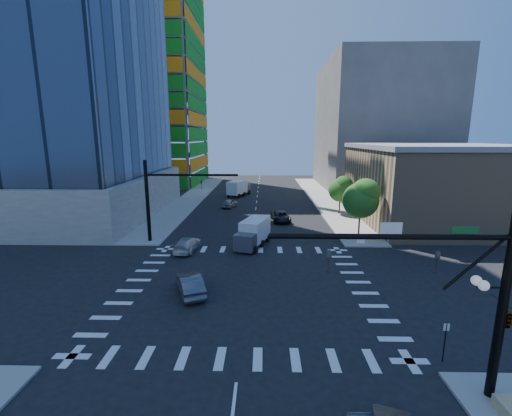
{
  "coord_description": "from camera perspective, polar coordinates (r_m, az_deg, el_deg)",
  "views": [
    {
      "loc": [
        1.28,
        -25.14,
        11.57
      ],
      "look_at": [
        0.52,
        8.0,
        4.67
      ],
      "focal_mm": 24.0,
      "sensor_mm": 36.0,
      "label": 1
    }
  ],
  "objects": [
    {
      "name": "tree_south",
      "position": [
        41.23,
        17.27,
        1.62
      ],
      "size": [
        4.16,
        4.16,
        6.82
      ],
      "color": "#382316",
      "rests_on": "sidewalk_ne"
    },
    {
      "name": "construction_building",
      "position": [
        92.6,
        -17.79,
        19.32
      ],
      "size": [
        25.16,
        34.5,
        70.6
      ],
      "color": "gray",
      "rests_on": "ground"
    },
    {
      "name": "sidewalk_ne",
      "position": [
        67.09,
        10.92,
        1.68
      ],
      "size": [
        5.0,
        60.0,
        0.15
      ],
      "primitive_type": "cube",
      "color": "#9A9892",
      "rests_on": "ground"
    },
    {
      "name": "commercial_building",
      "position": [
        53.14,
        27.87,
        3.64
      ],
      "size": [
        20.5,
        22.5,
        10.6
      ],
      "color": "#A1815D",
      "rests_on": "ground"
    },
    {
      "name": "road_markings",
      "position": [
        27.7,
        -1.5,
        -12.92
      ],
      "size": [
        20.0,
        20.0,
        0.01
      ],
      "primitive_type": "cube",
      "color": "silver",
      "rests_on": "ground"
    },
    {
      "name": "box_truck_far",
      "position": [
        68.55,
        -2.8,
        3.18
      ],
      "size": [
        4.56,
        6.37,
        3.08
      ],
      "rotation": [
        0.0,
        0.0,
        2.75
      ],
      "color": "black",
      "rests_on": "ground"
    },
    {
      "name": "sidewalk_nw",
      "position": [
        67.56,
        -10.49,
        1.77
      ],
      "size": [
        5.0,
        60.0,
        0.15
      ],
      "primitive_type": "cube",
      "color": "#9A9892",
      "rests_on": "ground"
    },
    {
      "name": "bg_building_ne",
      "position": [
        84.2,
        19.6,
        12.75
      ],
      "size": [
        24.0,
        30.0,
        28.0
      ],
      "primitive_type": "cube",
      "color": "#5C5752",
      "rests_on": "ground"
    },
    {
      "name": "tree_north",
      "position": [
        52.9,
        14.04,
        3.17
      ],
      "size": [
        3.54,
        3.52,
        5.78
      ],
      "color": "#382316",
      "rests_on": "sidewalk_ne"
    },
    {
      "name": "ground",
      "position": [
        27.7,
        -1.5,
        -12.93
      ],
      "size": [
        160.0,
        160.0,
        0.0
      ],
      "primitive_type": "plane",
      "color": "black",
      "rests_on": "ground"
    },
    {
      "name": "signal_mast_se",
      "position": [
        17.77,
        33.64,
        -11.97
      ],
      "size": [
        10.51,
        2.48,
        9.0
      ],
      "color": "black",
      "rests_on": "sidewalk_se"
    },
    {
      "name": "car_sb_near",
      "position": [
        36.25,
        -11.36,
        -5.94
      ],
      "size": [
        2.4,
        4.95,
        1.39
      ],
      "primitive_type": "imported",
      "rotation": [
        0.0,
        0.0,
        3.05
      ],
      "color": "silver",
      "rests_on": "ground"
    },
    {
      "name": "signal_mast_nw",
      "position": [
        38.81,
        -15.62,
        2.32
      ],
      "size": [
        10.2,
        0.4,
        9.0
      ],
      "color": "black",
      "rests_on": "sidewalk_nw"
    },
    {
      "name": "car_sb_cross",
      "position": [
        26.74,
        -10.92,
        -12.32
      ],
      "size": [
        3.2,
        4.86,
        1.51
      ],
      "primitive_type": "imported",
      "rotation": [
        0.0,
        0.0,
        3.52
      ],
      "color": "#4F4F54",
      "rests_on": "ground"
    },
    {
      "name": "box_truck_near",
      "position": [
        36.62,
        -0.64,
        -4.6
      ],
      "size": [
        3.9,
        5.85,
        2.83
      ],
      "rotation": [
        0.0,
        0.0,
        -0.32
      ],
      "color": "black",
      "rests_on": "ground"
    },
    {
      "name": "car_sb_mid",
      "position": [
        57.41,
        -4.38,
        0.82
      ],
      "size": [
        2.76,
        4.46,
        1.42
      ],
      "primitive_type": "imported",
      "rotation": [
        0.0,
        0.0,
        2.86
      ],
      "color": "#939499",
      "rests_on": "ground"
    },
    {
      "name": "no_parking_sign",
      "position": [
        21.28,
        28.99,
        -18.43
      ],
      "size": [
        0.3,
        0.06,
        2.2
      ],
      "color": "black",
      "rests_on": "ground"
    },
    {
      "name": "car_nb_far",
      "position": [
        47.83,
        4.14,
        -1.42
      ],
      "size": [
        2.93,
        5.23,
        1.38
      ],
      "primitive_type": "imported",
      "rotation": [
        0.0,
        0.0,
        0.13
      ],
      "color": "black",
      "rests_on": "ground"
    }
  ]
}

